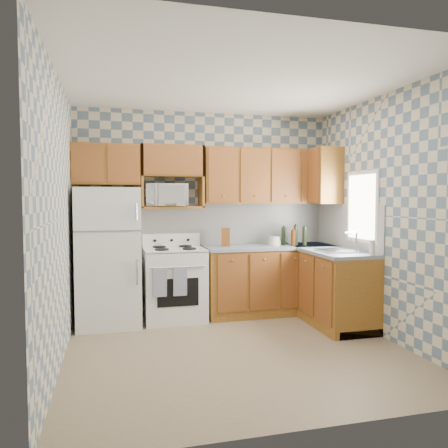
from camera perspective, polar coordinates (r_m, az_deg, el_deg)
The scene contains 31 objects.
floor at distance 4.65m, azimuth 1.75°, elevation -16.12°, with size 3.40×3.40×0.00m, color #7E6C4F.
back_wall at distance 5.94m, azimuth -2.49°, elevation 1.43°, with size 3.40×0.02×2.70m, color slate.
right_wall at distance 5.13m, azimuth 20.37°, elevation 0.90°, with size 0.02×3.20×2.70m, color slate.
backsplash_back at distance 6.03m, azimuth 1.25°, elevation 0.03°, with size 2.60×0.01×0.56m, color white.
backsplash_right at distance 5.80m, azimuth 15.76°, elevation -0.23°, with size 0.01×1.60×0.56m, color white.
refrigerator at distance 5.51m, azimuth -14.84°, elevation -4.16°, with size 0.75×0.70×1.68m, color white.
stove_body at distance 5.65m, azimuth -6.50°, elevation -7.90°, with size 0.76×0.65×0.90m, color white.
cooktop at distance 5.58m, azimuth -6.54°, elevation -3.31°, with size 0.76×0.65×0.03m, color silver.
backguard at distance 5.84m, azimuth -6.91°, elevation -2.07°, with size 0.76×0.08×0.17m, color white.
dish_towel_left at distance 5.26m, azimuth -8.38°, elevation -7.55°, with size 0.16×0.03×0.35m, color navy.
dish_towel_right at distance 5.29m, azimuth -5.75°, elevation -7.47°, with size 0.16×0.03×0.35m, color navy.
base_cabinets_back at distance 5.98m, azimuth 5.95°, elevation -7.35°, with size 1.75×0.60×0.88m, color brown.
base_cabinets_right at distance 5.76m, azimuth 13.12°, elevation -7.84°, with size 0.60×1.60×0.88m, color brown.
countertop_back at distance 5.91m, azimuth 6.00°, elevation -2.97°, with size 1.77×0.63×0.04m, color slate.
countertop_right at distance 5.69m, azimuth 13.14°, elevation -3.29°, with size 0.63×1.60×0.04m, color slate.
upper_cabinets_back at distance 6.01m, azimuth 5.59°, elevation 6.21°, with size 1.75×0.33×0.74m, color brown.
upper_cabinets_fridge at distance 5.66m, azimuth -15.15°, elevation 7.49°, with size 0.82×0.33×0.50m, color brown.
upper_cabinets_right at distance 6.12m, azimuth 12.48°, elevation 6.09°, with size 0.33×0.70×0.74m, color brown.
microwave_shelf at distance 5.70m, azimuth -6.79°, elevation 2.18°, with size 0.80×0.33×0.03m, color brown.
microwave at distance 5.65m, azimuth -7.51°, elevation 3.78°, with size 0.52×0.35×0.29m, color white.
sink at distance 5.38m, azimuth 14.91°, elevation -3.43°, with size 0.48×0.40×0.03m, color #B7B7BC.
window at distance 5.49m, azimuth 17.59°, elevation 2.15°, with size 0.02×0.66×0.86m, color silver.
bottle_0 at distance 5.95m, azimuth 9.34°, elevation -1.48°, with size 0.06×0.06×0.27m, color black.
bottle_1 at distance 5.93m, azimuth 10.46°, elevation -1.59°, with size 0.06×0.06×0.25m, color black.
bottle_2 at distance 6.05m, azimuth 10.49°, elevation -1.58°, with size 0.06×0.06×0.23m, color #55250D.
bottle_3 at distance 5.85m, azimuth 9.03°, elevation -1.82°, with size 0.06×0.06×0.21m, color #55250D.
bottle_4 at distance 5.95m, azimuth 7.79°, elevation -1.60°, with size 0.06×0.06×0.24m, color black.
knife_block at distance 5.75m, azimuth 0.23°, elevation -1.71°, with size 0.11×0.11×0.24m, color #693010.
electric_kettle at distance 6.05m, azimuth 8.94°, elevation -1.84°, with size 0.13×0.13×0.17m, color white.
food_containers at distance 5.93m, azimuth 6.61°, elevation -2.19°, with size 0.17×0.17×0.12m, color beige, non-canonical shape.
soap_bottle at distance 5.12m, azimuth 18.82°, elevation -2.94°, with size 0.06×0.06×0.17m, color beige.
Camera 1 is at (-1.21, -4.21, 1.56)m, focal length 35.00 mm.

